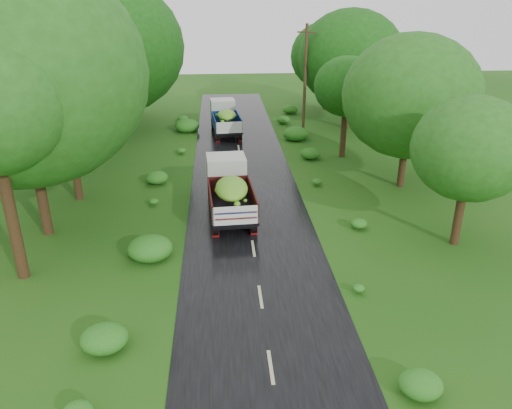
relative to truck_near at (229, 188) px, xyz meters
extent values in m
plane|color=#174A0F|center=(0.99, -12.15, -1.48)|extent=(120.00, 120.00, 0.00)
cube|color=black|center=(0.99, -7.15, -1.47)|extent=(6.50, 80.00, 0.02)
cube|color=#BFB78C|center=(0.99, -12.15, -1.46)|extent=(0.12, 1.60, 0.00)
cube|color=#BFB78C|center=(0.99, -8.15, -1.46)|extent=(0.12, 1.60, 0.00)
cube|color=#BFB78C|center=(0.99, -4.15, -1.46)|extent=(0.12, 1.60, 0.00)
cube|color=#BFB78C|center=(0.99, -0.15, -1.46)|extent=(0.12, 1.60, 0.00)
cube|color=#BFB78C|center=(0.99, 3.85, -1.46)|extent=(0.12, 1.60, 0.00)
cube|color=#BFB78C|center=(0.99, 7.85, -1.46)|extent=(0.12, 1.60, 0.00)
cube|color=#BFB78C|center=(0.99, 11.85, -1.46)|extent=(0.12, 1.60, 0.00)
cube|color=#BFB78C|center=(0.99, 15.85, -1.46)|extent=(0.12, 1.60, 0.00)
cube|color=#BFB78C|center=(0.99, 19.85, -1.46)|extent=(0.12, 1.60, 0.00)
cube|color=#BFB78C|center=(0.99, 23.85, -1.46)|extent=(0.12, 1.60, 0.00)
cube|color=#BFB78C|center=(0.99, 27.85, -1.46)|extent=(0.12, 1.60, 0.00)
cube|color=black|center=(0.02, -0.31, -0.85)|extent=(2.02, 5.59, 0.27)
cylinder|color=black|center=(-1.05, 1.62, -1.00)|extent=(0.33, 0.99, 0.97)
cylinder|color=black|center=(0.84, 1.74, -1.00)|extent=(0.33, 0.99, 0.97)
cylinder|color=black|center=(-0.85, -1.61, -1.00)|extent=(0.33, 0.99, 0.97)
cylinder|color=black|center=(1.04, -1.50, -1.00)|extent=(0.33, 0.99, 0.97)
cylinder|color=black|center=(-0.78, -2.61, -1.00)|extent=(0.33, 0.99, 0.97)
cylinder|color=black|center=(1.10, -2.49, -1.00)|extent=(0.33, 0.99, 0.97)
cube|color=#6B090A|center=(-0.76, -2.94, -1.21)|extent=(0.33, 0.06, 0.44)
cube|color=#6B090A|center=(1.12, -2.82, -1.21)|extent=(0.33, 0.06, 0.44)
cube|color=silver|center=(-0.12, 1.88, 0.21)|extent=(2.26, 1.98, 1.85)
cube|color=black|center=(0.08, -1.33, -0.64)|extent=(2.50, 4.32, 0.16)
cube|color=#450C10|center=(-1.00, -1.40, -0.09)|extent=(0.34, 4.19, 0.93)
cube|color=#450C10|center=(1.16, -1.26, -0.09)|extent=(0.34, 4.19, 0.93)
cube|color=#450C10|center=(-0.05, 0.72, -0.09)|extent=(2.24, 0.22, 0.93)
cube|color=silver|center=(0.21, -3.39, -0.09)|extent=(2.24, 0.22, 0.93)
ellipsoid|color=#458F1A|center=(0.08, -1.33, 0.49)|extent=(2.10, 3.63, 0.97)
cube|color=black|center=(0.09, 15.92, -0.88)|extent=(2.06, 5.32, 0.26)
cylinder|color=black|center=(-0.98, 17.72, -1.02)|extent=(0.34, 0.94, 0.92)
cylinder|color=black|center=(0.81, 17.89, -1.02)|extent=(0.34, 0.94, 0.92)
cylinder|color=black|center=(-0.70, 14.66, -1.02)|extent=(0.34, 0.94, 0.92)
cylinder|color=black|center=(1.09, 14.83, -1.02)|extent=(0.34, 0.94, 0.92)
cylinder|color=black|center=(-0.61, 13.72, -1.02)|extent=(0.34, 0.94, 0.92)
cylinder|color=black|center=(1.18, 13.88, -1.02)|extent=(0.34, 0.94, 0.92)
cube|color=#6B090A|center=(-0.58, 13.41, -1.23)|extent=(0.32, 0.07, 0.42)
cube|color=#6B090A|center=(1.20, 13.57, -1.23)|extent=(0.32, 0.07, 0.42)
cube|color=silver|center=(-0.10, 17.99, 0.12)|extent=(2.19, 1.93, 1.75)
cube|color=black|center=(0.18, 14.96, -0.68)|extent=(2.48, 4.15, 0.15)
cube|color=navy|center=(-0.84, 14.86, -0.17)|extent=(0.44, 3.96, 0.88)
cube|color=navy|center=(1.20, 15.05, -0.17)|extent=(0.44, 3.96, 0.88)
cube|color=navy|center=(0.00, 16.89, -0.17)|extent=(2.12, 0.27, 0.88)
cube|color=silver|center=(0.36, 13.02, -0.17)|extent=(2.12, 0.27, 0.88)
ellipsoid|color=#458F1A|center=(0.18, 14.96, 0.38)|extent=(2.08, 3.48, 0.92)
cylinder|color=#382616|center=(6.55, 15.52, 2.89)|extent=(0.32, 0.32, 8.74)
cube|color=#382616|center=(6.55, 15.52, 6.60)|extent=(1.44, 0.74, 0.11)
cylinder|color=black|center=(-8.89, -5.86, 2.69)|extent=(0.48, 0.48, 8.34)
cylinder|color=black|center=(-9.11, -1.76, 2.98)|extent=(0.49, 0.49, 8.92)
ellipsoid|color=#124A0E|center=(-9.11, -1.76, 6.37)|extent=(4.75, 4.75, 4.28)
cylinder|color=black|center=(-8.66, 2.67, 1.98)|extent=(0.45, 0.45, 6.94)
ellipsoid|color=#124A0E|center=(-8.66, 2.67, 4.62)|extent=(4.04, 4.04, 3.64)
cylinder|color=black|center=(-10.52, 9.39, 2.72)|extent=(0.48, 0.48, 8.40)
ellipsoid|color=#124A0E|center=(-10.52, 9.39, 5.91)|extent=(4.32, 4.32, 3.88)
cylinder|color=black|center=(-9.31, 13.68, 1.76)|extent=(0.44, 0.44, 6.50)
ellipsoid|color=#124A0E|center=(-9.31, 13.68, 4.23)|extent=(3.22, 3.22, 2.90)
cylinder|color=black|center=(-9.12, 18.44, 2.39)|extent=(0.47, 0.47, 7.75)
ellipsoid|color=#124A0E|center=(-9.12, 18.44, 5.33)|extent=(4.91, 4.91, 4.42)
cylinder|color=black|center=(-8.14, 24.05, 2.08)|extent=(0.45, 0.45, 7.14)
ellipsoid|color=#124A0E|center=(-8.14, 24.05, 4.80)|extent=(3.86, 3.86, 3.47)
cylinder|color=black|center=(10.62, -4.34, 1.21)|extent=(0.41, 0.41, 5.38)
ellipsoid|color=#225415|center=(10.62, -4.34, 3.25)|extent=(3.23, 3.23, 2.91)
cylinder|color=black|center=(10.61, 3.23, 1.66)|extent=(0.43, 0.43, 6.28)
ellipsoid|color=#225415|center=(10.61, 3.23, 4.04)|extent=(3.98, 3.98, 3.58)
cylinder|color=black|center=(8.38, 9.26, 1.38)|extent=(0.42, 0.42, 5.73)
ellipsoid|color=#225415|center=(8.38, 9.26, 3.56)|extent=(3.02, 3.02, 2.72)
cylinder|color=black|center=(10.59, 17.20, 1.88)|extent=(0.44, 0.44, 6.73)
ellipsoid|color=#225415|center=(10.59, 17.20, 4.44)|extent=(4.18, 4.18, 3.76)
cylinder|color=black|center=(10.24, 24.47, 1.48)|extent=(0.42, 0.42, 5.93)
ellipsoid|color=#225415|center=(10.24, 24.47, 3.73)|extent=(3.81, 3.81, 3.43)
camera|label=1|loc=(-0.44, -24.73, 9.78)|focal=35.00mm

